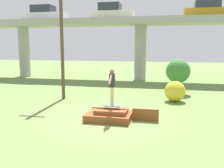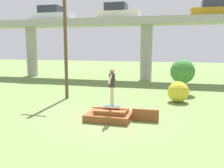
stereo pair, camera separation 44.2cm
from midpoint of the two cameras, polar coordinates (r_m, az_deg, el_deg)
The scene contains 12 objects.
ground_plane at distance 11.08m, azimuth -1.87°, elevation -8.23°, with size 80.00×80.00×0.00m, color olive.
scrap_pile at distance 11.01m, azimuth -1.76°, elevation -7.21°, with size 1.97×1.39×0.55m.
scrap_plank_loose at distance 10.94m, azimuth 6.50°, elevation -7.05°, with size 1.14×0.12×0.54m.
skateboard at distance 10.91m, azimuth -1.16°, elevation -5.11°, with size 0.73×0.23×0.09m.
skater at distance 10.72m, azimuth -1.18°, elevation -0.10°, with size 0.22×1.19×1.64m.
highway_overpass at distance 23.86m, azimuth 6.04°, elevation 12.82°, with size 44.00×3.32×5.73m.
car_on_overpass_left at distance 24.14m, azimuth 20.74°, elevation 15.49°, with size 4.33×1.65×1.35m.
car_on_overpass_mid at distance 24.32m, azimuth -0.66°, elevation 16.02°, with size 4.08×1.80×1.40m.
car_on_overpass_right at distance 26.53m, azimuth -15.58°, elevation 15.11°, with size 4.36×1.65×1.40m.
utility_pole at distance 15.40m, azimuth -12.25°, elevation 11.07°, with size 1.30×0.20×7.56m.
tree_behind_left at distance 17.31m, azimuth 14.16°, elevation 2.83°, with size 1.61×1.61×2.33m.
bush_yellow_flowering at distance 14.92m, azimuth 13.38°, elevation -1.64°, with size 1.20×1.20×1.20m.
Camera 1 is at (2.36, -10.33, 3.25)m, focal length 40.00 mm.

